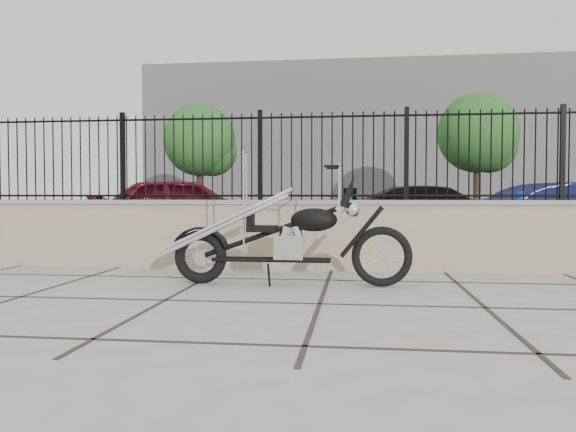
# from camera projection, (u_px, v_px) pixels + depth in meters

# --- Properties ---
(ground_plane) EXTENTS (90.00, 90.00, 0.00)m
(ground_plane) POSITION_uv_depth(u_px,v_px,m) (320.00, 304.00, 5.25)
(ground_plane) COLOR #99968E
(ground_plane) RESTS_ON ground
(parking_lot) EXTENTS (30.00, 30.00, 0.00)m
(parking_lot) POSITION_uv_depth(u_px,v_px,m) (346.00, 228.00, 17.65)
(parking_lot) COLOR black
(parking_lot) RESTS_ON ground
(retaining_wall) EXTENTS (14.00, 0.36, 0.96)m
(retaining_wall) POSITION_uv_depth(u_px,v_px,m) (332.00, 235.00, 7.71)
(retaining_wall) COLOR gray
(retaining_wall) RESTS_ON ground_plane
(iron_fence) EXTENTS (14.00, 0.08, 1.20)m
(iron_fence) POSITION_uv_depth(u_px,v_px,m) (332.00, 156.00, 7.67)
(iron_fence) COLOR black
(iron_fence) RESTS_ON retaining_wall
(background_building) EXTENTS (22.00, 6.00, 8.00)m
(background_building) POSITION_uv_depth(u_px,v_px,m) (351.00, 143.00, 31.39)
(background_building) COLOR beige
(background_building) RESTS_ON ground_plane
(chopper_motorcycle) EXTENTS (2.59, 0.47, 1.55)m
(chopper_motorcycle) POSITION_uv_depth(u_px,v_px,m) (285.00, 217.00, 6.34)
(chopper_motorcycle) COLOR black
(chopper_motorcycle) RESTS_ON ground_plane
(car_red) EXTENTS (4.63, 2.96, 1.47)m
(car_red) POSITION_uv_depth(u_px,v_px,m) (186.00, 208.00, 12.84)
(car_red) COLOR #4F0B19
(car_red) RESTS_ON parking_lot
(car_black) EXTENTS (4.37, 1.89, 1.25)m
(car_black) POSITION_uv_depth(u_px,v_px,m) (438.00, 213.00, 12.76)
(car_black) COLOR black
(car_black) RESTS_ON parking_lot
(car_blue) EXTENTS (4.13, 2.33, 1.29)m
(car_blue) POSITION_uv_depth(u_px,v_px,m) (572.00, 214.00, 11.65)
(car_blue) COLOR #0F1438
(car_blue) RESTS_ON parking_lot
(bollard_a) EXTENTS (0.11, 0.11, 0.90)m
(bollard_a) POSITION_uv_depth(u_px,v_px,m) (242.00, 226.00, 10.45)
(bollard_a) COLOR #0B50A8
(bollard_a) RESTS_ON ground_plane
(bollard_b) EXTENTS (0.16, 0.16, 1.10)m
(bollard_b) POSITION_uv_depth(u_px,v_px,m) (521.00, 222.00, 9.99)
(bollard_b) COLOR #0C18BA
(bollard_b) RESTS_ON ground_plane
(tree_left) EXTENTS (2.82, 2.82, 4.76)m
(tree_left) POSITION_uv_depth(u_px,v_px,m) (200.00, 137.00, 21.92)
(tree_left) COLOR #382619
(tree_left) RESTS_ON ground_plane
(tree_right) EXTENTS (2.97, 2.97, 5.00)m
(tree_right) POSITION_uv_depth(u_px,v_px,m) (478.00, 129.00, 20.86)
(tree_right) COLOR #382619
(tree_right) RESTS_ON ground_plane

